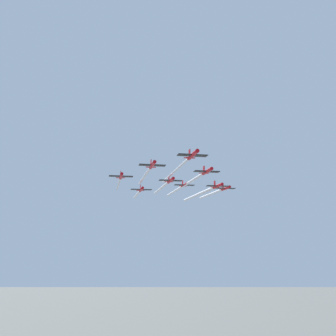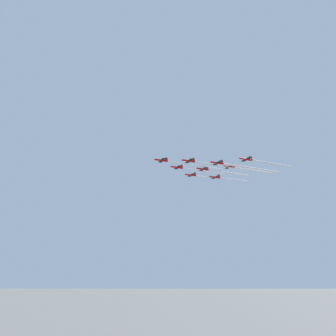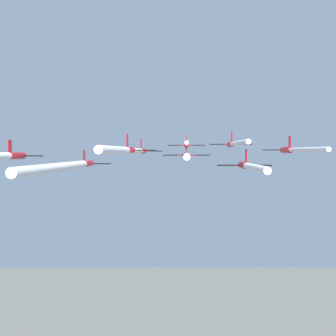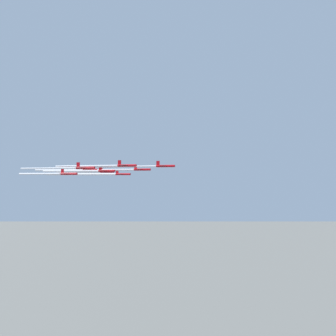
# 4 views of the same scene
# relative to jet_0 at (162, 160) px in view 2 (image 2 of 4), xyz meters

# --- Properties ---
(jet_0) EXTENTS (9.89, 10.17, 3.43)m
(jet_0) POSITION_rel_jet_0_xyz_m (0.00, 0.00, 0.00)
(jet_0) COLOR #B20C14
(jet_1) EXTENTS (9.89, 10.17, 3.43)m
(jet_1) POSITION_rel_jet_0_xyz_m (4.06, 19.67, -1.49)
(jet_1) COLOR #B20C14
(jet_2) EXTENTS (9.89, 10.17, 3.43)m
(jet_2) POSITION_rel_jet_0_xyz_m (-15.22, 13.10, 0.06)
(jet_2) COLOR #B20C14
(jet_3) EXTENTS (9.89, 10.17, 3.43)m
(jet_3) POSITION_rel_jet_0_xyz_m (8.11, 39.34, -4.07)
(jet_3) COLOR #B20C14
(jet_4) EXTENTS (9.89, 10.17, 3.43)m
(jet_4) POSITION_rel_jet_0_xyz_m (-11.16, 32.77, -2.32)
(jet_4) COLOR #B20C14
(jet_5) EXTENTS (9.89, 10.17, 3.43)m
(jet_5) POSITION_rel_jet_0_xyz_m (-30.44, 26.21, -1.27)
(jet_5) COLOR #B20C14
(jet_6) EXTENTS (9.89, 10.17, 3.43)m
(jet_6) POSITION_rel_jet_0_xyz_m (12.17, 59.01, -2.36)
(jet_6) COLOR #B20C14
(jet_7) EXTENTS (9.89, 10.17, 3.43)m
(jet_7) POSITION_rel_jet_0_xyz_m (-7.11, 52.44, -1.36)
(jet_7) COLOR #B20C14
(jet_8) EXTENTS (9.89, 10.17, 3.43)m
(jet_8) POSITION_rel_jet_0_xyz_m (-26.39, 45.88, -4.02)
(jet_8) COLOR #B20C14
(smoke_trail_0) EXTENTS (16.30, 45.91, 0.78)m
(smoke_trail_0) POSITION_rel_jet_0_xyz_m (-9.29, 27.27, -0.05)
(smoke_trail_0) COLOR white
(smoke_trail_1) EXTENTS (14.80, 40.76, 1.09)m
(smoke_trail_1) POSITION_rel_jet_0_xyz_m (-4.34, 44.32, -1.54)
(smoke_trail_1) COLOR white
(smoke_trail_2) EXTENTS (13.17, 36.36, 0.94)m
(smoke_trail_2) POSITION_rel_jet_0_xyz_m (-22.87, 35.57, 0.01)
(smoke_trail_2) COLOR white
(smoke_trail_3) EXTENTS (18.59, 51.13, 1.40)m
(smoke_trail_3) POSITION_rel_jet_0_xyz_m (-2.03, 69.12, -4.12)
(smoke_trail_3) COLOR white
(smoke_trail_4) EXTENTS (13.36, 36.69, 1.03)m
(smoke_trail_4) POSITION_rel_jet_0_xyz_m (-18.87, 55.39, -2.37)
(smoke_trail_4) COLOR white
(smoke_trail_5) EXTENTS (11.84, 32.84, 0.78)m
(smoke_trail_5) POSITION_rel_jet_0_xyz_m (-37.51, 46.94, -1.32)
(smoke_trail_5) COLOR white
(smoke_trail_6) EXTENTS (13.24, 35.73, 1.28)m
(smoke_trail_6) POSITION_rel_jet_0_xyz_m (4.64, 81.11, -2.41)
(smoke_trail_6) COLOR white
(smoke_trail_7) EXTENTS (12.85, 35.03, 1.10)m
(smoke_trail_7) POSITION_rel_jet_0_xyz_m (-14.52, 74.22, -1.41)
(smoke_trail_7) COLOR white
(smoke_trail_8) EXTENTS (10.26, 27.49, 1.07)m
(smoke_trail_8) POSITION_rel_jet_0_xyz_m (-32.52, 63.89, -4.07)
(smoke_trail_8) COLOR white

